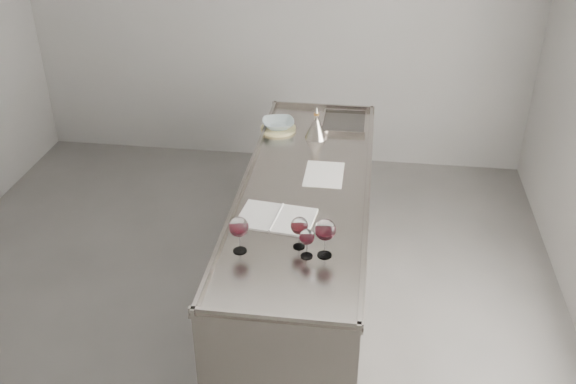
# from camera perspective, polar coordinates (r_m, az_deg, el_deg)

# --- Properties ---
(room_shell) EXTENTS (4.54, 5.04, 2.84)m
(room_shell) POSITION_cam_1_polar(r_m,az_deg,el_deg) (3.42, -7.30, 5.33)
(room_shell) COLOR #585552
(room_shell) RESTS_ON ground
(counter) EXTENTS (0.77, 2.42, 0.97)m
(counter) POSITION_cam_1_polar(r_m,az_deg,el_deg) (4.06, 1.47, -5.17)
(counter) COLOR gray
(counter) RESTS_ON ground
(wine_glass_left) EXTENTS (0.10, 0.10, 0.20)m
(wine_glass_left) POSITION_cam_1_polar(r_m,az_deg,el_deg) (3.18, -4.39, -3.20)
(wine_glass_left) COLOR white
(wine_glass_left) RESTS_ON counter
(wine_glass_middle) EXTENTS (0.09, 0.09, 0.17)m
(wine_glass_middle) POSITION_cam_1_polar(r_m,az_deg,el_deg) (3.21, 1.01, -3.08)
(wine_glass_middle) COLOR white
(wine_glass_middle) RESTS_ON counter
(wine_glass_right) EXTENTS (0.11, 0.11, 0.21)m
(wine_glass_right) POSITION_cam_1_polar(r_m,az_deg,el_deg) (3.14, 3.34, -3.46)
(wine_glass_right) COLOR white
(wine_glass_right) RESTS_ON counter
(wine_glass_small) EXTENTS (0.08, 0.08, 0.16)m
(wine_glass_small) POSITION_cam_1_polar(r_m,az_deg,el_deg) (3.15, 1.69, -4.10)
(wine_glass_small) COLOR white
(wine_glass_small) RESTS_ON counter
(notebook) EXTENTS (0.44, 0.33, 0.02)m
(notebook) POSITION_cam_1_polar(r_m,az_deg,el_deg) (3.49, -1.05, -2.31)
(notebook) COLOR white
(notebook) RESTS_ON counter
(loose_paper_top) EXTENTS (0.23, 0.33, 0.00)m
(loose_paper_top) POSITION_cam_1_polar(r_m,az_deg,el_deg) (3.93, 3.22, 1.60)
(loose_paper_top) COLOR silver
(loose_paper_top) RESTS_ON counter
(trivet) EXTENTS (0.31, 0.31, 0.02)m
(trivet) POSITION_cam_1_polar(r_m,az_deg,el_deg) (4.50, -0.86, 5.65)
(trivet) COLOR beige
(trivet) RESTS_ON counter
(ceramic_bowl) EXTENTS (0.27, 0.27, 0.05)m
(ceramic_bowl) POSITION_cam_1_polar(r_m,az_deg,el_deg) (4.49, -0.87, 6.08)
(ceramic_bowl) COLOR #96AAAE
(ceramic_bowl) RESTS_ON trivet
(wine_funnel) EXTENTS (0.16, 0.16, 0.23)m
(wine_funnel) POSITION_cam_1_polar(r_m,az_deg,el_deg) (4.37, 2.53, 5.68)
(wine_funnel) COLOR #A1988F
(wine_funnel) RESTS_ON counter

